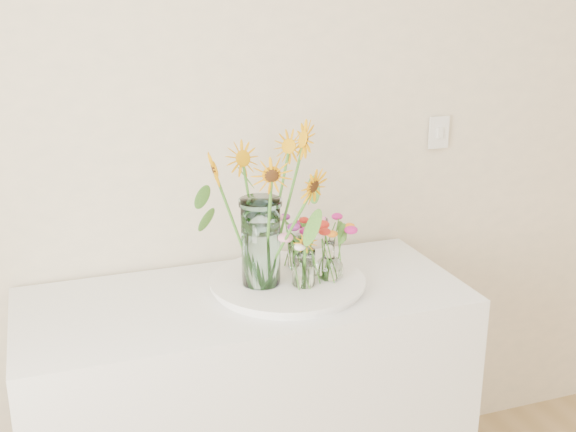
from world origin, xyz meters
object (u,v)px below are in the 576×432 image
Objects in this scene: tray at (288,284)px; small_vase_c at (297,253)px; mason_jar at (261,242)px; small_vase_b at (329,261)px; counter at (247,418)px; small_vase_a at (304,268)px.

tray is 4.46× the size of small_vase_c.
small_vase_b is (0.22, -0.04, -0.08)m from mason_jar.
small_vase_c is at bearing 24.61° from counter.
tray is 3.62× the size of small_vase_b.
small_vase_b is (0.10, 0.02, 0.00)m from small_vase_a.
small_vase_b reaches higher than counter.
mason_jar is 2.32× the size of small_vase_a.
mason_jar reaches higher than small_vase_a.
mason_jar is 2.67× the size of small_vase_c.
mason_jar is 2.17× the size of small_vase_b.
small_vase_c is at bearing 115.40° from small_vase_b.
tray is at bearing -125.16° from small_vase_c.
small_vase_b is (0.13, -0.04, 0.08)m from tray.
small_vase_b is at bearing -7.40° from counter.
small_vase_a is (0.03, -0.06, 0.07)m from tray.
small_vase_a is 0.10m from small_vase_b.
small_vase_c is at bearing 54.84° from tray.
tray is 0.13m from small_vase_c.
small_vase_a is (0.12, -0.06, -0.08)m from mason_jar.
counter is 0.58m from small_vase_c.
tray is at bearing 1.25° from counter.
small_vase_a is at bearing -25.83° from mason_jar.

